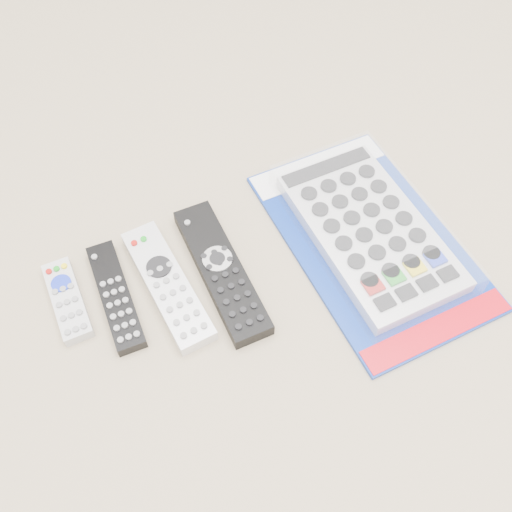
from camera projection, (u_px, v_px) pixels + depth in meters
name	position (u px, v px, depth m)	size (l,w,h in m)	color
remote_small_grey	(67.00, 300.00, 0.78)	(0.04, 0.13, 0.02)	#B4B4B6
remote_slim_black	(116.00, 296.00, 0.78)	(0.05, 0.18, 0.02)	black
remote_silver_dvd	(168.00, 285.00, 0.79)	(0.06, 0.21, 0.02)	silver
remote_large_black	(221.00, 271.00, 0.80)	(0.06, 0.24, 0.03)	black
jumbo_remote_packaged	(370.00, 230.00, 0.83)	(0.23, 0.38, 0.05)	navy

